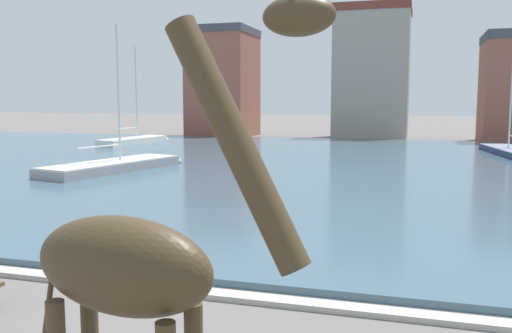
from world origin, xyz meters
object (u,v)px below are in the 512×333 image
Objects in this scene: giraffe_statue at (137,279)px; sailboat_navy at (507,152)px; sailboat_grey at (124,167)px; sailboat_white at (139,141)px.

sailboat_navy is (8.24, 38.13, -2.13)m from giraffe_statue.
giraffe_statue is 26.00m from sailboat_grey.
giraffe_statue is at bearing -59.52° from sailboat_grey.
giraffe_statue is 44.36m from sailboat_white.
sailboat_white is at bearing 118.66° from giraffe_statue.
sailboat_white reaches higher than sailboat_grey.
sailboat_grey is (-13.15, 22.34, -2.09)m from giraffe_statue.
sailboat_navy is at bearing -1.45° from sailboat_white.
sailboat_navy reaches higher than giraffe_statue.
sailboat_white is (-21.25, 38.88, -2.07)m from giraffe_statue.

